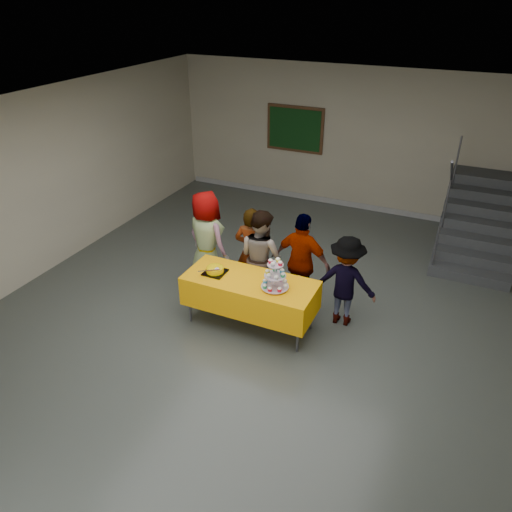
% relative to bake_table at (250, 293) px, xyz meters
% --- Properties ---
extents(room_shell, '(10.00, 10.04, 3.02)m').
position_rel_bake_table_xyz_m(room_shell, '(0.11, -0.05, 1.57)').
color(room_shell, '#4C514C').
rests_on(room_shell, ground).
extents(bake_table, '(1.88, 0.78, 0.77)m').
position_rel_bake_table_xyz_m(bake_table, '(0.00, 0.00, 0.00)').
color(bake_table, '#595960').
rests_on(bake_table, ground).
extents(cupcake_stand, '(0.38, 0.38, 0.44)m').
position_rel_bake_table_xyz_m(cupcake_stand, '(0.40, -0.06, 0.39)').
color(cupcake_stand, silver).
rests_on(cupcake_stand, bake_table).
extents(bear_cake, '(0.32, 0.36, 0.12)m').
position_rel_bake_table_xyz_m(bear_cake, '(-0.54, -0.04, 0.27)').
color(bear_cake, black).
rests_on(bear_cake, bake_table).
extents(schoolchild_a, '(0.92, 0.75, 1.62)m').
position_rel_bake_table_xyz_m(schoolchild_a, '(-1.12, 0.75, 0.26)').
color(schoolchild_a, slate).
rests_on(schoolchild_a, ground).
extents(schoolchild_b, '(0.57, 0.40, 1.49)m').
position_rel_bake_table_xyz_m(schoolchild_b, '(-0.34, 0.78, 0.19)').
color(schoolchild_b, slate).
rests_on(schoolchild_b, ground).
extents(schoolchild_c, '(0.90, 0.82, 1.52)m').
position_rel_bake_table_xyz_m(schoolchild_c, '(-0.15, 0.70, 0.20)').
color(schoolchild_c, slate).
rests_on(schoolchild_c, ground).
extents(schoolchild_d, '(0.94, 0.49, 1.54)m').
position_rel_bake_table_xyz_m(schoolchild_d, '(0.49, 0.78, 0.21)').
color(schoolchild_d, slate).
rests_on(schoolchild_d, ground).
extents(schoolchild_e, '(0.90, 0.53, 1.38)m').
position_rel_bake_table_xyz_m(schoolchild_e, '(1.20, 0.65, 0.13)').
color(schoolchild_e, slate).
rests_on(schoolchild_e, ground).
extents(staircase, '(1.30, 2.40, 2.04)m').
position_rel_bake_table_xyz_m(staircase, '(2.81, 4.05, -0.07)').
color(staircase, '#424447').
rests_on(staircase, ground).
extents(noticeboard, '(1.30, 0.05, 1.00)m').
position_rel_bake_table_xyz_m(noticeboard, '(-1.22, 4.89, 1.04)').
color(noticeboard, '#472B16').
rests_on(noticeboard, ground).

